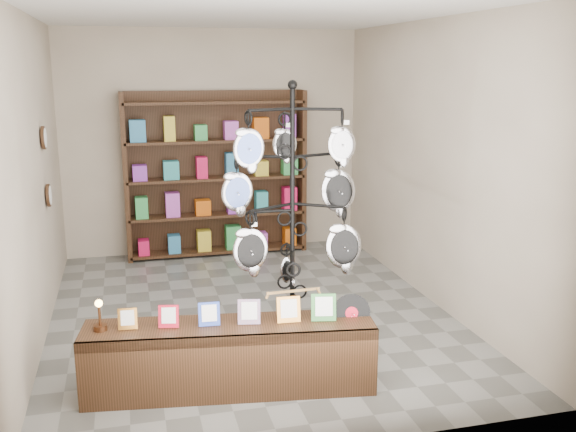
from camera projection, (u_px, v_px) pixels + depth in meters
The scene contains 6 objects.
ground at pixel (250, 313), 6.68m from camera, with size 5.00×5.00×0.00m, color slate.
room_envelope at pixel (248, 136), 6.26m from camera, with size 5.00×5.00×5.00m.
display_tree at pixel (292, 204), 5.34m from camera, with size 1.24×1.06×2.41m.
front_shelf at pixel (230, 357), 5.05m from camera, with size 2.31×0.77×0.80m.
back_shelving at pixel (216, 179), 8.61m from camera, with size 2.42×0.36×2.20m.
wall_clocks at pixel (46, 167), 6.62m from camera, with size 0.03×0.24×0.84m.
Camera 1 is at (-1.18, -6.17, 2.52)m, focal length 40.00 mm.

